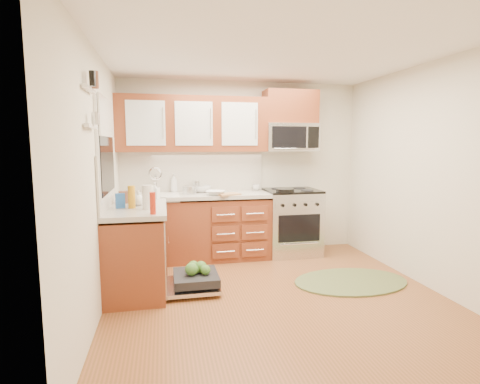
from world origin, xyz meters
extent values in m
plane|color=brown|center=(0.00, 0.00, 0.00)|extent=(3.50, 3.50, 0.00)
plane|color=white|center=(0.00, 0.00, 2.50)|extent=(3.50, 3.50, 0.00)
cube|color=beige|center=(0.00, 1.75, 1.25)|extent=(3.50, 0.04, 2.50)
cube|color=beige|center=(0.00, -1.75, 1.25)|extent=(3.50, 0.04, 2.50)
cube|color=beige|center=(-1.75, 0.00, 1.25)|extent=(0.04, 3.50, 2.50)
cube|color=beige|center=(1.75, 0.00, 1.25)|extent=(0.04, 3.50, 2.50)
cube|color=brown|center=(-0.73, 1.45, 0.42)|extent=(2.05, 0.60, 0.85)
cube|color=brown|center=(-1.45, 0.52, 0.42)|extent=(0.60, 1.25, 0.85)
cube|color=#A8A399|center=(-0.72, 1.44, 0.90)|extent=(2.07, 0.64, 0.05)
cube|color=#A8A399|center=(-1.44, 0.53, 0.90)|extent=(0.64, 1.27, 0.05)
cube|color=beige|center=(-0.73, 1.74, 1.21)|extent=(2.05, 0.02, 0.57)
cube|color=beige|center=(-1.74, 0.52, 1.21)|extent=(0.02, 1.25, 0.57)
cube|color=brown|center=(0.68, 1.57, 2.13)|extent=(0.76, 0.35, 0.47)
cube|color=white|center=(-1.71, 0.50, 1.88)|extent=(0.02, 0.96, 0.40)
cube|color=white|center=(-1.72, -0.35, 2.05)|extent=(0.04, 0.40, 0.03)
cube|color=white|center=(-1.72, -0.35, 1.75)|extent=(0.04, 0.40, 0.03)
cylinder|color=black|center=(0.49, 1.18, 0.97)|extent=(0.32, 0.32, 0.05)
cylinder|color=silver|center=(-0.80, 1.41, 0.98)|extent=(0.22, 0.22, 0.11)
cube|color=#A07049|center=(-0.30, 1.22, 0.94)|extent=(0.36, 0.30, 0.02)
cylinder|color=silver|center=(-0.68, 1.65, 1.00)|extent=(0.12, 0.12, 0.16)
cylinder|color=white|center=(-1.31, 0.31, 1.05)|extent=(0.15, 0.15, 0.25)
cylinder|color=orange|center=(-1.48, 0.41, 1.04)|extent=(0.08, 0.08, 0.24)
cylinder|color=#B0230E|center=(-1.25, 0.00, 1.03)|extent=(0.07, 0.07, 0.22)
cube|color=brown|center=(-1.58, 0.78, 0.99)|extent=(0.16, 0.12, 0.14)
cube|color=#265DB2|center=(-1.60, 0.44, 1.00)|extent=(0.11, 0.08, 0.16)
imported|color=#999999|center=(-0.46, 1.25, 0.96)|extent=(0.33, 0.33, 0.06)
imported|color=#999999|center=(-0.63, 1.60, 0.97)|extent=(0.35, 0.35, 0.09)
imported|color=#999999|center=(0.20, 1.65, 0.97)|extent=(0.14, 0.14, 0.09)
imported|color=#999999|center=(-1.00, 1.68, 1.06)|extent=(0.13, 0.13, 0.26)
imported|color=#999999|center=(-1.25, 1.05, 1.03)|extent=(0.12, 0.13, 0.21)
imported|color=#999999|center=(-1.42, 0.57, 1.01)|extent=(0.15, 0.15, 0.16)
camera|label=1|loc=(-1.14, -3.68, 1.60)|focal=28.00mm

